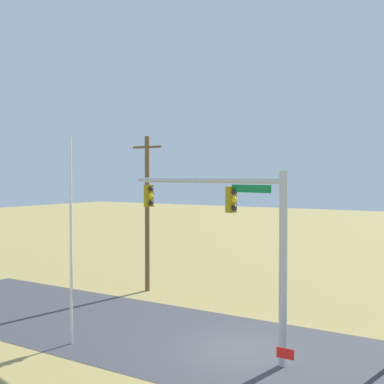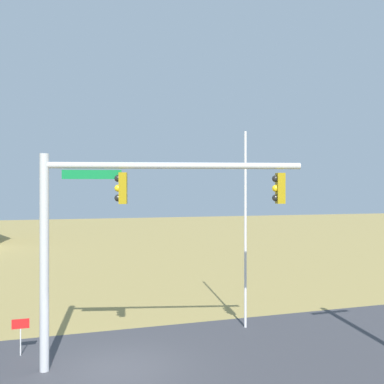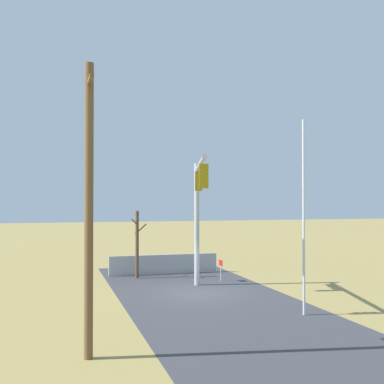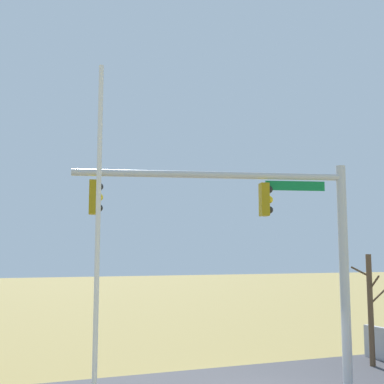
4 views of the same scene
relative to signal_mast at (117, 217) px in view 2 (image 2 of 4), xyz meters
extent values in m
plane|color=#9E894C|center=(-0.02, 0.02, -4.68)|extent=(160.00, 160.00, 0.00)
cube|color=#3D3D42|center=(-4.02, 0.02, -4.68)|extent=(28.00, 8.00, 0.01)
cube|color=#B7B5AD|center=(3.12, -0.55, -4.68)|extent=(6.00, 6.00, 0.01)
cylinder|color=#B2B5BA|center=(2.12, -0.55, -1.38)|extent=(0.28, 0.28, 6.60)
cylinder|color=#B2B5BA|center=(-1.70, 0.44, 1.57)|extent=(7.68, 2.18, 0.20)
cube|color=#0F7238|center=(0.75, -0.19, 1.29)|extent=(1.75, 0.48, 0.28)
cube|color=#937A0F|center=(-0.17, 0.04, 0.87)|extent=(0.32, 0.41, 0.96)
sphere|color=black|center=(-0.02, 0.01, 1.17)|extent=(0.22, 0.22, 0.22)
sphere|color=yellow|center=(-0.02, 0.01, 0.87)|extent=(0.22, 0.22, 0.22)
sphere|color=black|center=(-0.02, 0.01, 0.57)|extent=(0.22, 0.22, 0.22)
cube|color=#937A0F|center=(-4.90, 1.28, 0.87)|extent=(0.32, 0.41, 0.96)
sphere|color=black|center=(-4.76, 1.24, 1.17)|extent=(0.22, 0.22, 0.22)
sphere|color=yellow|center=(-4.76, 1.24, 0.87)|extent=(0.22, 0.22, 0.22)
sphere|color=black|center=(-4.76, 1.24, 0.57)|extent=(0.22, 0.22, 0.22)
cylinder|color=silver|center=(-5.57, -2.72, -0.75)|extent=(0.10, 0.10, 7.87)
cylinder|color=silver|center=(2.86, -2.18, -4.23)|extent=(0.04, 0.04, 0.90)
cube|color=red|center=(2.86, -2.18, -3.62)|extent=(0.56, 0.02, 0.32)
camera|label=1|loc=(8.46, -16.35, 1.72)|focal=46.97mm
camera|label=2|loc=(2.25, 14.03, 0.77)|focal=42.94mm
camera|label=3|loc=(-22.86, 6.96, -0.08)|focal=44.96mm
camera|label=4|loc=(-7.62, -12.91, -0.72)|focal=47.81mm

